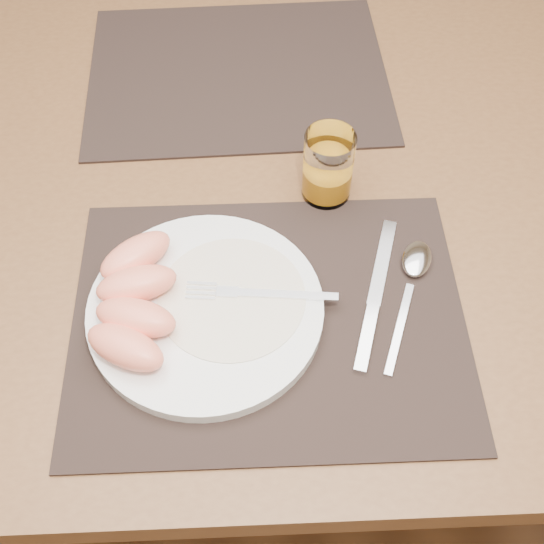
{
  "coord_description": "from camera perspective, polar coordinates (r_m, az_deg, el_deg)",
  "views": [
    {
      "loc": [
        0.0,
        -0.63,
        1.42
      ],
      "look_at": [
        0.02,
        -0.17,
        0.77
      ],
      "focal_mm": 45.0,
      "sensor_mm": 36.0,
      "label": 1
    }
  ],
  "objects": [
    {
      "name": "fork",
      "position": [
        0.78,
        -2.01,
        -1.78
      ],
      "size": [
        0.18,
        0.03,
        0.0
      ],
      "color": "silver",
      "rests_on": "plate"
    },
    {
      "name": "plate",
      "position": [
        0.78,
        -5.57,
        -3.15
      ],
      "size": [
        0.27,
        0.27,
        0.02
      ],
      "primitive_type": "cylinder",
      "color": "white",
      "rests_on": "placemat_near"
    },
    {
      "name": "spoon",
      "position": [
        0.83,
        11.82,
        0.28
      ],
      "size": [
        0.09,
        0.19,
        0.01
      ],
      "color": "silver",
      "rests_on": "placemat_near"
    },
    {
      "name": "table",
      "position": [
        0.98,
        -1.65,
        4.4
      ],
      "size": [
        1.4,
        0.9,
        0.75
      ],
      "color": "brown",
      "rests_on": "ground"
    },
    {
      "name": "ground",
      "position": [
        1.55,
        -1.06,
        -11.58
      ],
      "size": [
        5.0,
        5.0,
        0.0
      ],
      "primitive_type": "plane",
      "color": "brown",
      "rests_on": "ground"
    },
    {
      "name": "knife",
      "position": [
        0.8,
        8.48,
        -2.7
      ],
      "size": [
        0.08,
        0.21,
        0.01
      ],
      "color": "silver",
      "rests_on": "placemat_near"
    },
    {
      "name": "grapefruit_wedges",
      "position": [
        0.77,
        -11.52,
        -2.3
      ],
      "size": [
        0.11,
        0.21,
        0.04
      ],
      "color": "#FF8968",
      "rests_on": "plate"
    },
    {
      "name": "plate_dressing",
      "position": [
        0.78,
        -3.41,
        -2.12
      ],
      "size": [
        0.17,
        0.17,
        0.0
      ],
      "color": "white",
      "rests_on": "plate"
    },
    {
      "name": "placemat_near",
      "position": [
        0.79,
        -0.28,
        -3.9
      ],
      "size": [
        0.45,
        0.35,
        0.0
      ],
      "primitive_type": "cube",
      "rotation": [
        0.0,
        0.0,
        -0.0
      ],
      "color": "black",
      "rests_on": "table"
    },
    {
      "name": "juice_glass",
      "position": [
        0.87,
        4.69,
        8.59
      ],
      "size": [
        0.06,
        0.06,
        0.1
      ],
      "color": "white",
      "rests_on": "placemat_near"
    },
    {
      "name": "placemat_far",
      "position": [
        1.08,
        -2.87,
        16.26
      ],
      "size": [
        0.46,
        0.36,
        0.0
      ],
      "primitive_type": "cube",
      "rotation": [
        0.0,
        0.0,
        0.03
      ],
      "color": "black",
      "rests_on": "table"
    }
  ]
}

